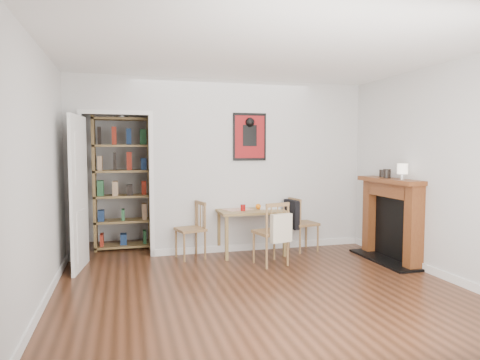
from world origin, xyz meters
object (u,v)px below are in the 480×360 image
object	(u,v)px
chair_front	(271,233)
notebook	(269,208)
fireplace	(392,217)
ceramic_jar_b	(382,173)
bookshelf	(122,184)
red_glass	(243,208)
ceramic_jar_a	(387,174)
mantel_lamp	(402,170)
dining_table	(251,215)
chair_left	(190,230)
chair_right	(302,223)
orange_fruit	(258,206)

from	to	relation	value
chair_front	notebook	bearing A→B (deg)	73.32
fireplace	ceramic_jar_b	size ratio (longest dim) A/B	11.55
bookshelf	ceramic_jar_b	distance (m)	3.94
red_glass	ceramic_jar_a	bearing A→B (deg)	-21.33
red_glass	ceramic_jar_a	xyz separation A→B (m)	(1.89, -0.74, 0.51)
mantel_lamp	dining_table	bearing A→B (deg)	146.39
chair_left	chair_right	distance (m)	1.73
dining_table	fireplace	xyz separation A→B (m)	(1.80, -0.85, 0.03)
dining_table	mantel_lamp	size ratio (longest dim) A/B	4.52
fireplace	chair_right	bearing A→B (deg)	139.21
dining_table	chair_right	bearing A→B (deg)	-0.22
ceramic_jar_a	dining_table	bearing A→B (deg)	155.60
chair_front	ceramic_jar_a	size ratio (longest dim) A/B	6.87
red_glass	chair_right	bearing A→B (deg)	3.11
dining_table	notebook	world-z (taller)	notebook
chair_right	notebook	xyz separation A→B (m)	(-0.52, 0.07, 0.25)
fireplace	notebook	world-z (taller)	fireplace
orange_fruit	ceramic_jar_b	size ratio (longest dim) A/B	0.75
bookshelf	fireplace	size ratio (longest dim) A/B	1.66
bookshelf	chair_front	bearing A→B (deg)	-38.32
chair_right	bookshelf	size ratio (longest dim) A/B	0.40
fireplace	mantel_lamp	xyz separation A→B (m)	(-0.07, -0.30, 0.68)
ceramic_jar_a	ceramic_jar_b	bearing A→B (deg)	73.97
dining_table	notebook	xyz separation A→B (m)	(0.31, 0.07, 0.09)
red_glass	notebook	distance (m)	0.47
red_glass	mantel_lamp	world-z (taller)	mantel_lamp
dining_table	ceramic_jar_a	world-z (taller)	ceramic_jar_a
chair_left	ceramic_jar_a	distance (m)	2.89
chair_left	chair_front	size ratio (longest dim) A/B	0.95
chair_left	fireplace	world-z (taller)	fireplace
fireplace	red_glass	size ratio (longest dim) A/B	13.51
chair_left	ceramic_jar_b	world-z (taller)	ceramic_jar_b
orange_fruit	notebook	size ratio (longest dim) A/B	0.26
notebook	fireplace	bearing A→B (deg)	-31.54
red_glass	orange_fruit	bearing A→B (deg)	21.34
chair_left	notebook	xyz separation A→B (m)	(1.21, 0.07, 0.26)
chair_left	red_glass	world-z (taller)	chair_left
bookshelf	orange_fruit	bearing A→B (deg)	-23.51
ceramic_jar_b	fireplace	bearing A→B (deg)	-90.39
bookshelf	notebook	xyz separation A→B (m)	(2.14, -0.83, -0.35)
ceramic_jar_b	bookshelf	bearing A→B (deg)	157.59
chair_left	bookshelf	world-z (taller)	bookshelf
chair_left	orange_fruit	size ratio (longest dim) A/B	10.12
dining_table	ceramic_jar_a	bearing A→B (deg)	-24.40
orange_fruit	notebook	world-z (taller)	orange_fruit
ceramic_jar_a	ceramic_jar_b	distance (m)	0.20
chair_right	mantel_lamp	world-z (taller)	mantel_lamp
notebook	chair_front	bearing A→B (deg)	-106.68
red_glass	chair_left	bearing A→B (deg)	175.86
dining_table	ceramic_jar_b	world-z (taller)	ceramic_jar_b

